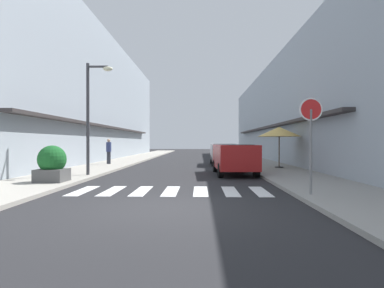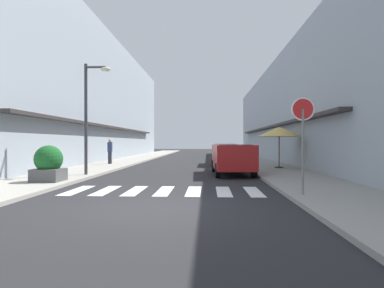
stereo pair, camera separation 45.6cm
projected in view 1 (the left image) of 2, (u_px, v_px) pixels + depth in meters
The scene contains 13 objects.
ground_plane at pixel (188, 162), 26.28m from camera, with size 101.74×101.74×0.00m, color #232326.
sidewalk_left at pixel (124, 161), 26.41m from camera, with size 3.06×64.74×0.12m, color #9E998E.
sidewalk_right at pixel (253, 161), 26.15m from camera, with size 3.06×64.74×0.12m, color gray.
building_row_left at pixel (80, 97), 27.79m from camera, with size 5.50×43.62×10.76m.
building_row_right at pixel (299, 112), 27.34m from camera, with size 5.50×43.62×8.13m.
crosswalk at pixel (171, 191), 10.54m from camera, with size 6.15×2.20×0.01m.
parked_car_near at pixel (234, 156), 15.92m from camera, with size 1.94×4.35×1.47m.
parked_car_mid at pixel (224, 152), 22.76m from camera, with size 1.82×4.20×1.47m.
round_street_sign at pixel (311, 120), 9.16m from camera, with size 0.65×0.07×2.69m.
street_lamp at pixel (92, 106), 14.66m from camera, with size 1.19×0.28×4.98m.
cafe_umbrella at pixel (279, 132), 18.82m from camera, with size 2.44×2.44×2.34m.
planter_corner at pixel (52, 164), 12.15m from camera, with size 1.03×1.03×1.34m.
pedestrian_walking_near at pixel (109, 151), 22.10m from camera, with size 0.34×0.34×1.69m.
Camera 1 is at (0.94, -7.76, 1.57)m, focal length 30.79 mm.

